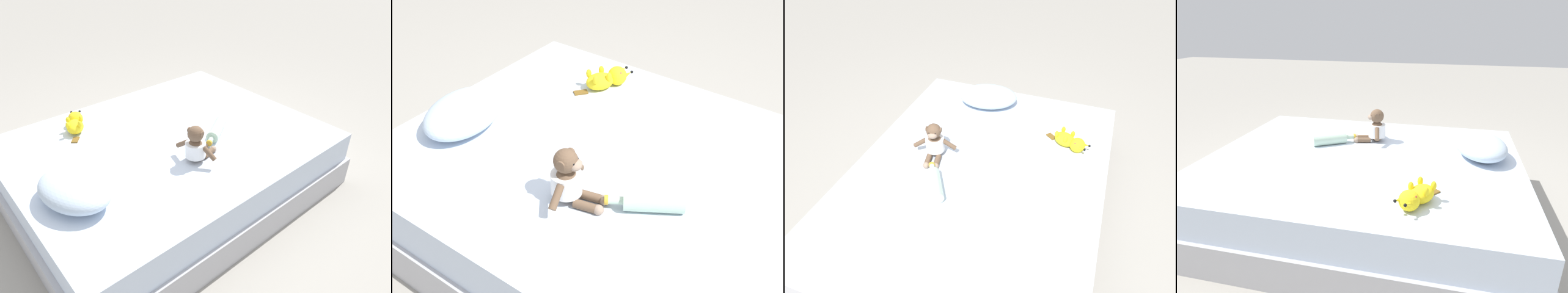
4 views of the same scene
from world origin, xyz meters
TOP-DOWN VIEW (x-y plane):
  - ground_plane at (0.00, 0.00)m, footprint 16.00×16.00m
  - bed at (0.00, 0.00)m, footprint 1.58×2.01m
  - pillow at (-0.20, 0.73)m, footprint 0.50×0.39m
  - plush_monkey at (-0.32, 0.01)m, footprint 0.29×0.24m
  - plush_yellow_creature at (0.50, 0.40)m, footprint 0.31×0.21m
  - glass_bottle at (-0.18, -0.27)m, footprint 0.21×0.29m

SIDE VIEW (x-z plane):
  - ground_plane at x=0.00m, z-range 0.00..0.00m
  - bed at x=0.00m, z-range 0.00..0.40m
  - glass_bottle at x=-0.18m, z-range 0.41..0.48m
  - plush_yellow_creature at x=0.50m, z-range 0.40..0.51m
  - pillow at x=-0.20m, z-range 0.41..0.55m
  - plush_monkey at x=-0.32m, z-range 0.38..0.62m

